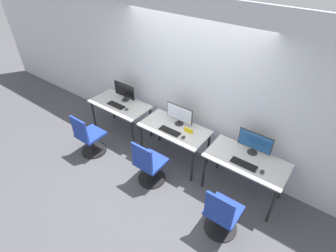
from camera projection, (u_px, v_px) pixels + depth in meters
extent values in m
plane|color=#4C4C51|center=(164.00, 168.00, 4.81)|extent=(20.00, 20.00, 0.00)
cube|color=silver|center=(190.00, 84.00, 4.47)|extent=(12.00, 0.05, 2.80)
cube|color=silver|center=(120.00, 104.00, 5.22)|extent=(1.22, 0.64, 0.02)
cylinder|color=black|center=(94.00, 116.00, 5.54)|extent=(0.04, 0.04, 0.72)
cylinder|color=black|center=(133.00, 136.00, 5.01)|extent=(0.04, 0.04, 0.72)
cylinder|color=black|center=(112.00, 105.00, 5.89)|extent=(0.04, 0.04, 0.72)
cylinder|color=black|center=(151.00, 122.00, 5.35)|extent=(0.04, 0.04, 0.72)
cylinder|color=#2D2D2D|center=(125.00, 100.00, 5.32)|extent=(0.16, 0.16, 0.01)
cylinder|color=#2D2D2D|center=(125.00, 98.00, 5.29)|extent=(0.04, 0.04, 0.08)
cube|color=#2D2D2D|center=(124.00, 90.00, 5.19)|extent=(0.52, 0.01, 0.30)
cube|color=black|center=(124.00, 90.00, 5.18)|extent=(0.50, 0.01, 0.28)
cube|color=black|center=(116.00, 105.00, 5.15)|extent=(0.39, 0.13, 0.02)
ellipsoid|color=#333333|center=(126.00, 109.00, 5.01)|extent=(0.06, 0.09, 0.03)
cylinder|color=black|center=(94.00, 150.00, 5.18)|extent=(0.48, 0.48, 0.03)
cylinder|color=black|center=(93.00, 143.00, 5.06)|extent=(0.04, 0.04, 0.36)
cube|color=navy|center=(91.00, 134.00, 4.94)|extent=(0.44, 0.44, 0.05)
cube|color=navy|center=(79.00, 129.00, 4.66)|extent=(0.40, 0.04, 0.44)
cube|color=silver|center=(175.00, 128.00, 4.58)|extent=(1.22, 0.64, 0.02)
cylinder|color=black|center=(142.00, 140.00, 4.90)|extent=(0.04, 0.04, 0.72)
cylinder|color=black|center=(192.00, 166.00, 4.37)|extent=(0.04, 0.04, 0.72)
cylinder|color=black|center=(159.00, 126.00, 5.25)|extent=(0.04, 0.04, 0.72)
cylinder|color=black|center=(208.00, 148.00, 4.71)|extent=(0.04, 0.04, 0.72)
cylinder|color=#2D2D2D|center=(179.00, 124.00, 4.66)|extent=(0.16, 0.16, 0.01)
cylinder|color=#2D2D2D|center=(179.00, 122.00, 4.64)|extent=(0.04, 0.04, 0.08)
cube|color=#2D2D2D|center=(180.00, 113.00, 4.53)|extent=(0.52, 0.01, 0.30)
cube|color=silver|center=(179.00, 113.00, 4.53)|extent=(0.50, 0.01, 0.28)
cube|color=black|center=(170.00, 131.00, 4.48)|extent=(0.39, 0.13, 0.02)
ellipsoid|color=#333333|center=(183.00, 137.00, 4.34)|extent=(0.06, 0.09, 0.03)
cylinder|color=black|center=(152.00, 178.00, 4.60)|extent=(0.48, 0.48, 0.03)
cylinder|color=black|center=(151.00, 170.00, 4.48)|extent=(0.04, 0.04, 0.36)
cube|color=navy|center=(151.00, 162.00, 4.36)|extent=(0.44, 0.44, 0.05)
cube|color=navy|center=(142.00, 158.00, 4.08)|extent=(0.40, 0.04, 0.44)
cube|color=silver|center=(247.00, 160.00, 3.94)|extent=(1.22, 0.64, 0.02)
cylinder|color=black|center=(204.00, 172.00, 4.26)|extent=(0.04, 0.04, 0.72)
cylinder|color=black|center=(272.00, 206.00, 3.72)|extent=(0.04, 0.04, 0.72)
cylinder|color=black|center=(219.00, 154.00, 4.60)|extent=(0.04, 0.04, 0.72)
cylinder|color=black|center=(284.00, 183.00, 4.07)|extent=(0.04, 0.04, 0.72)
cylinder|color=#2D2D2D|center=(252.00, 152.00, 4.06)|extent=(0.16, 0.16, 0.01)
cylinder|color=#2D2D2D|center=(253.00, 150.00, 4.03)|extent=(0.04, 0.04, 0.08)
cube|color=#2D2D2D|center=(255.00, 141.00, 3.93)|extent=(0.52, 0.01, 0.30)
cube|color=navy|center=(255.00, 141.00, 3.92)|extent=(0.50, 0.01, 0.28)
cube|color=black|center=(244.00, 164.00, 3.85)|extent=(0.39, 0.13, 0.02)
ellipsoid|color=#333333|center=(262.00, 172.00, 3.72)|extent=(0.06, 0.09, 0.03)
cylinder|color=black|center=(220.00, 227.00, 3.84)|extent=(0.48, 0.48, 0.03)
cylinder|color=black|center=(222.00, 219.00, 3.72)|extent=(0.04, 0.04, 0.36)
cube|color=navy|center=(224.00, 210.00, 3.60)|extent=(0.44, 0.44, 0.05)
cube|color=navy|center=(219.00, 210.00, 3.32)|extent=(0.40, 0.04, 0.44)
cube|color=yellow|center=(188.00, 130.00, 4.44)|extent=(0.16, 0.03, 0.08)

